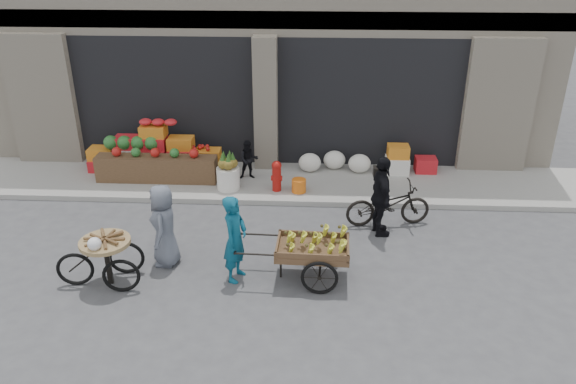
{
  "coord_description": "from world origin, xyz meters",
  "views": [
    {
      "loc": [
        1.19,
        -7.9,
        5.5
      ],
      "look_at": [
        0.71,
        1.4,
        1.1
      ],
      "focal_mm": 35.0,
      "sensor_mm": 36.0,
      "label": 1
    }
  ],
  "objects_px": {
    "orange_bucket": "(299,186)",
    "vendor_woman": "(235,239)",
    "pineapple_bin": "(228,178)",
    "fire_hydrant": "(277,175)",
    "cyclist": "(381,197)",
    "vendor_grey": "(164,225)",
    "bicycle": "(388,205)",
    "tricycle_cart": "(106,254)",
    "banana_cart": "(310,247)",
    "seated_person": "(249,160)"
  },
  "relations": [
    {
      "from": "banana_cart",
      "to": "vendor_grey",
      "type": "distance_m",
      "value": 2.6
    },
    {
      "from": "pineapple_bin",
      "to": "fire_hydrant",
      "type": "xyz_separation_m",
      "value": [
        1.1,
        -0.05,
        0.13
      ]
    },
    {
      "from": "fire_hydrant",
      "to": "banana_cart",
      "type": "xyz_separation_m",
      "value": [
        0.79,
        -3.3,
        0.13
      ]
    },
    {
      "from": "pineapple_bin",
      "to": "seated_person",
      "type": "distance_m",
      "value": 0.75
    },
    {
      "from": "banana_cart",
      "to": "tricycle_cart",
      "type": "xyz_separation_m",
      "value": [
        -3.39,
        -0.31,
        -0.07
      ]
    },
    {
      "from": "seated_person",
      "to": "vendor_woman",
      "type": "xyz_separation_m",
      "value": [
        0.23,
        -4.0,
        0.19
      ]
    },
    {
      "from": "bicycle",
      "to": "tricycle_cart",
      "type": "bearing_deg",
      "value": 106.19
    },
    {
      "from": "orange_bucket",
      "to": "vendor_grey",
      "type": "height_order",
      "value": "vendor_grey"
    },
    {
      "from": "vendor_grey",
      "to": "cyclist",
      "type": "height_order",
      "value": "cyclist"
    },
    {
      "from": "pineapple_bin",
      "to": "tricycle_cart",
      "type": "bearing_deg",
      "value": -112.28
    },
    {
      "from": "vendor_woman",
      "to": "pineapple_bin",
      "type": "bearing_deg",
      "value": 27.21
    },
    {
      "from": "orange_bucket",
      "to": "vendor_woman",
      "type": "distance_m",
      "value": 3.47
    },
    {
      "from": "orange_bucket",
      "to": "cyclist",
      "type": "xyz_separation_m",
      "value": [
        1.64,
        -1.62,
        0.54
      ]
    },
    {
      "from": "vendor_woman",
      "to": "seated_person",
      "type": "bearing_deg",
      "value": 19.99
    },
    {
      "from": "orange_bucket",
      "to": "pineapple_bin",
      "type": "bearing_deg",
      "value": 176.42
    },
    {
      "from": "pineapple_bin",
      "to": "cyclist",
      "type": "height_order",
      "value": "cyclist"
    },
    {
      "from": "fire_hydrant",
      "to": "cyclist",
      "type": "relative_size",
      "value": 0.44
    },
    {
      "from": "bicycle",
      "to": "cyclist",
      "type": "bearing_deg",
      "value": 144.23
    },
    {
      "from": "orange_bucket",
      "to": "tricycle_cart",
      "type": "xyz_separation_m",
      "value": [
        -3.1,
        -3.56,
        0.3
      ]
    },
    {
      "from": "fire_hydrant",
      "to": "bicycle",
      "type": "distance_m",
      "value": 2.66
    },
    {
      "from": "fire_hydrant",
      "to": "vendor_woman",
      "type": "height_order",
      "value": "vendor_woman"
    },
    {
      "from": "orange_bucket",
      "to": "tricycle_cart",
      "type": "distance_m",
      "value": 4.73
    },
    {
      "from": "pineapple_bin",
      "to": "banana_cart",
      "type": "bearing_deg",
      "value": -60.55
    },
    {
      "from": "orange_bucket",
      "to": "seated_person",
      "type": "height_order",
      "value": "seated_person"
    },
    {
      "from": "vendor_woman",
      "to": "cyclist",
      "type": "distance_m",
      "value": 3.1
    },
    {
      "from": "orange_bucket",
      "to": "vendor_grey",
      "type": "relative_size",
      "value": 0.21
    },
    {
      "from": "banana_cart",
      "to": "vendor_grey",
      "type": "relative_size",
      "value": 1.4
    },
    {
      "from": "vendor_woman",
      "to": "cyclist",
      "type": "xyz_separation_m",
      "value": [
        2.6,
        1.68,
        0.03
      ]
    },
    {
      "from": "seated_person",
      "to": "tricycle_cart",
      "type": "xyz_separation_m",
      "value": [
        -1.9,
        -4.26,
        -0.02
      ]
    },
    {
      "from": "banana_cart",
      "to": "bicycle",
      "type": "relative_size",
      "value": 1.24
    },
    {
      "from": "seated_person",
      "to": "bicycle",
      "type": "height_order",
      "value": "seated_person"
    },
    {
      "from": "vendor_woman",
      "to": "orange_bucket",
      "type": "bearing_deg",
      "value": 0.32
    },
    {
      "from": "vendor_grey",
      "to": "fire_hydrant",
      "type": "bearing_deg",
      "value": 144.51
    },
    {
      "from": "pineapple_bin",
      "to": "vendor_woman",
      "type": "bearing_deg",
      "value": -79.41
    },
    {
      "from": "orange_bucket",
      "to": "vendor_woman",
      "type": "height_order",
      "value": "vendor_woman"
    },
    {
      "from": "vendor_woman",
      "to": "vendor_grey",
      "type": "height_order",
      "value": "vendor_woman"
    },
    {
      "from": "banana_cart",
      "to": "seated_person",
      "type": "bearing_deg",
      "value": 112.79
    },
    {
      "from": "orange_bucket",
      "to": "seated_person",
      "type": "xyz_separation_m",
      "value": [
        -1.2,
        0.7,
        0.31
      ]
    },
    {
      "from": "pineapple_bin",
      "to": "cyclist",
      "type": "xyz_separation_m",
      "value": [
        3.24,
        -1.72,
        0.44
      ]
    },
    {
      "from": "cyclist",
      "to": "orange_bucket",
      "type": "bearing_deg",
      "value": 36.15
    },
    {
      "from": "orange_bucket",
      "to": "vendor_grey",
      "type": "distance_m",
      "value": 3.7
    },
    {
      "from": "fire_hydrant",
      "to": "banana_cart",
      "type": "bearing_deg",
      "value": -76.5
    },
    {
      "from": "tricycle_cart",
      "to": "vendor_grey",
      "type": "height_order",
      "value": "vendor_grey"
    },
    {
      "from": "seated_person",
      "to": "bicycle",
      "type": "relative_size",
      "value": 0.54
    },
    {
      "from": "orange_bucket",
      "to": "cyclist",
      "type": "relative_size",
      "value": 0.2
    },
    {
      "from": "banana_cart",
      "to": "cyclist",
      "type": "height_order",
      "value": "cyclist"
    },
    {
      "from": "tricycle_cart",
      "to": "vendor_grey",
      "type": "relative_size",
      "value": 0.96
    },
    {
      "from": "cyclist",
      "to": "vendor_grey",
      "type": "bearing_deg",
      "value": 98.51
    },
    {
      "from": "pineapple_bin",
      "to": "fire_hydrant",
      "type": "relative_size",
      "value": 0.73
    },
    {
      "from": "vendor_grey",
      "to": "orange_bucket",
      "type": "bearing_deg",
      "value": 137.41
    }
  ]
}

